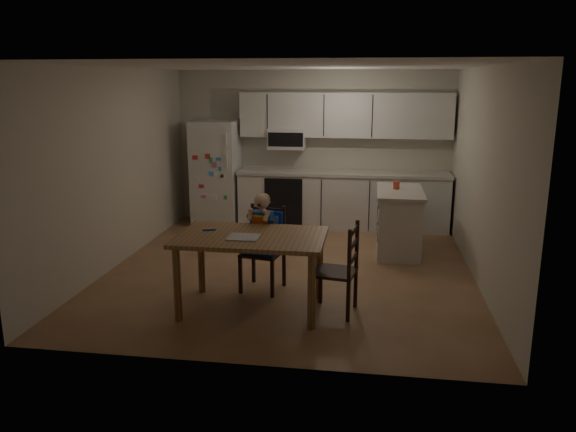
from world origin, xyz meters
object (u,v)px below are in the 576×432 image
Objects in this scene: refrigerator at (216,173)px; chair_booster at (264,231)px; dining_table at (251,245)px; chair_side at (344,264)px; red_cup at (396,185)px; kitchen_island at (399,221)px.

chair_booster is at bearing -64.81° from refrigerator.
refrigerator reaches higher than dining_table.
red_cup is at bearing 174.86° from chair_side.
dining_table is at bearing -80.10° from chair_booster.
dining_table is (1.34, -3.48, -0.15)m from refrigerator.
kitchen_island is at bearing -61.30° from red_cup.
dining_table is at bearing -122.99° from red_cup.
refrigerator is 1.51× the size of chair_booster.
kitchen_island is 10.76× the size of red_cup.
dining_table is (-1.59, -2.27, 0.26)m from kitchen_island.
dining_table is (-1.54, -2.37, -0.24)m from red_cup.
chair_side reaches higher than kitchen_island.
red_cup is 2.44m from chair_side.
red_cup is 0.12× the size of chair_side.
dining_table is at bearing -124.92° from kitchen_island.
chair_booster is 1.11m from chair_side.
red_cup is 0.07× the size of dining_table.
chair_side is (0.94, -0.58, -0.14)m from chair_booster.
chair_side is (-0.64, -2.24, 0.09)m from kitchen_island.
refrigerator is at bearing 111.03° from dining_table.
refrigerator reaches higher than chair_booster.
refrigerator is at bearing 158.86° from red_cup.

